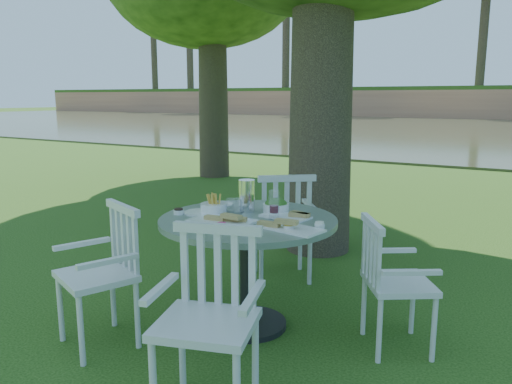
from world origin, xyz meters
TOP-DOWN VIEW (x-y plane):
  - ground at (0.00, 0.00)m, footprint 140.00×140.00m
  - table at (0.38, -0.55)m, footprint 1.26×1.26m
  - chair_ne at (1.33, -0.36)m, footprint 0.59×0.60m
  - chair_nw at (0.18, 0.39)m, footprint 0.69×0.68m
  - chair_sw at (-0.32, -1.21)m, footprint 0.61×0.59m
  - chair_se at (0.70, -1.45)m, footprint 0.61×0.59m
  - tableware at (0.32, -0.49)m, footprint 1.18×0.74m
  - river at (0.00, 23.00)m, footprint 100.00×28.00m

SIDE VIEW (x-z plane):
  - ground at x=0.00m, z-range 0.00..0.00m
  - river at x=0.00m, z-range -0.06..0.06m
  - chair_ne at x=1.33m, z-range 0.08..0.96m
  - chair_sw at x=-0.32m, z-range 0.08..1.03m
  - chair_se at x=0.70m, z-range 0.09..1.07m
  - chair_nw at x=0.18m, z-range 0.09..1.09m
  - table at x=0.38m, z-range 0.23..1.05m
  - tableware at x=0.32m, z-range 0.75..0.99m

